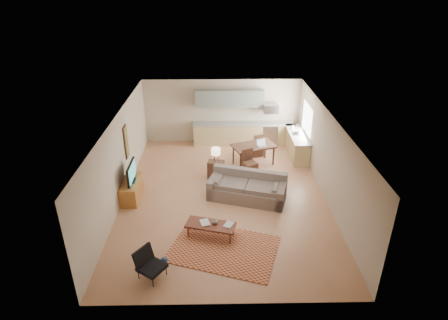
{
  "coord_description": "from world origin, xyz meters",
  "views": [
    {
      "loc": [
        -0.2,
        -10.45,
        6.5
      ],
      "look_at": [
        0.0,
        0.3,
        1.15
      ],
      "focal_mm": 30.0,
      "sensor_mm": 36.0,
      "label": 1
    }
  ],
  "objects_px": {
    "coffee_table": "(211,230)",
    "dining_table": "(253,155)",
    "console_table": "(216,170)",
    "armchair": "(152,265)",
    "tv_credenza": "(132,189)",
    "sofa": "(247,187)"
  },
  "relations": [
    {
      "from": "armchair",
      "to": "sofa",
      "type": "bearing_deg",
      "value": -1.35
    },
    {
      "from": "console_table",
      "to": "armchair",
      "type": "bearing_deg",
      "value": -97.48
    },
    {
      "from": "dining_table",
      "to": "console_table",
      "type": "bearing_deg",
      "value": -164.38
    },
    {
      "from": "tv_credenza",
      "to": "console_table",
      "type": "bearing_deg",
      "value": 24.92
    },
    {
      "from": "coffee_table",
      "to": "dining_table",
      "type": "bearing_deg",
      "value": 85.62
    },
    {
      "from": "coffee_table",
      "to": "console_table",
      "type": "height_order",
      "value": "console_table"
    },
    {
      "from": "tv_credenza",
      "to": "armchair",
      "type": "bearing_deg",
      "value": -71.55
    },
    {
      "from": "sofa",
      "to": "tv_credenza",
      "type": "xyz_separation_m",
      "value": [
        -3.7,
        0.15,
        -0.13
      ]
    },
    {
      "from": "armchair",
      "to": "console_table",
      "type": "height_order",
      "value": "armchair"
    },
    {
      "from": "tv_credenza",
      "to": "console_table",
      "type": "relative_size",
      "value": 2.05
    },
    {
      "from": "tv_credenza",
      "to": "dining_table",
      "type": "distance_m",
      "value": 4.72
    },
    {
      "from": "armchair",
      "to": "tv_credenza",
      "type": "xyz_separation_m",
      "value": [
        -1.19,
        3.58,
        -0.06
      ]
    },
    {
      "from": "coffee_table",
      "to": "tv_credenza",
      "type": "distance_m",
      "value": 3.28
    },
    {
      "from": "sofa",
      "to": "dining_table",
      "type": "relative_size",
      "value": 1.62
    },
    {
      "from": "console_table",
      "to": "coffee_table",
      "type": "bearing_deg",
      "value": -82.55
    },
    {
      "from": "coffee_table",
      "to": "dining_table",
      "type": "height_order",
      "value": "dining_table"
    },
    {
      "from": "coffee_table",
      "to": "armchair",
      "type": "relative_size",
      "value": 1.84
    },
    {
      "from": "tv_credenza",
      "to": "dining_table",
      "type": "bearing_deg",
      "value": 29.27
    },
    {
      "from": "armchair",
      "to": "tv_credenza",
      "type": "bearing_deg",
      "value": 53.21
    },
    {
      "from": "sofa",
      "to": "armchair",
      "type": "relative_size",
      "value": 3.43
    },
    {
      "from": "armchair",
      "to": "coffee_table",
      "type": "bearing_deg",
      "value": -7.07
    },
    {
      "from": "armchair",
      "to": "dining_table",
      "type": "height_order",
      "value": "dining_table"
    }
  ]
}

